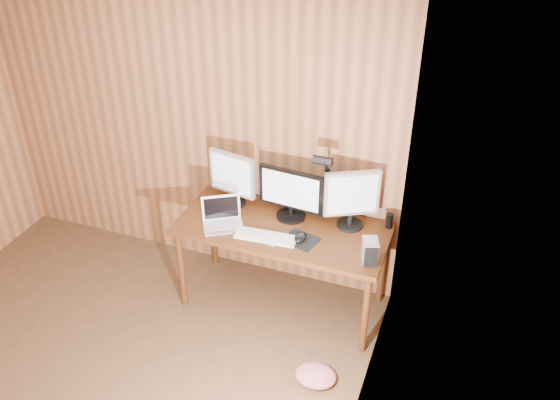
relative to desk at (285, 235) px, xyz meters
The scene contains 14 objects.
room_shell 2.04m from the desk, 118.65° to the right, with size 4.00×4.00×4.00m.
desk is the anchor object (origin of this frame).
monitor_center 0.34m from the desk, 79.45° to the left, with size 0.52×0.23×0.41m.
monitor_left 0.61m from the desk, 168.76° to the left, with size 0.40×0.19×0.45m.
monitor_right 0.61m from the desk, 13.96° to the left, with size 0.38×0.23×0.47m.
laptop 0.51m from the desk, 156.68° to the right, with size 0.37×0.34×0.21m.
keyboard 0.29m from the desk, 104.46° to the right, with size 0.47×0.17×0.02m.
mousepad 0.29m from the desk, 45.63° to the right, with size 0.25×0.20×0.00m, color black.
mouse 0.30m from the desk, 45.63° to the right, with size 0.08×0.12×0.04m, color black.
hard_drive 0.78m from the desk, 19.28° to the right, with size 0.15×0.18×0.17m.
phone 0.31m from the desk, 88.30° to the right, with size 0.06×0.10×0.01m.
speaker 0.80m from the desk, 14.91° to the left, with size 0.05×0.05×0.12m, color black.
desk_lamp 0.58m from the desk, 27.91° to the left, with size 0.14×0.20×0.61m.
fabric_pile 1.08m from the desk, 56.57° to the right, with size 0.29×0.24×0.09m, color #B45760, non-canonical shape.
Camera 1 is at (2.18, -1.82, 3.31)m, focal length 38.00 mm.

